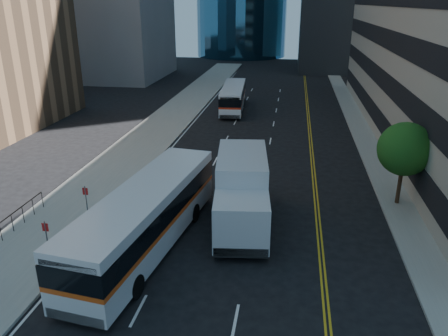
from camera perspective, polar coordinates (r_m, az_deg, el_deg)
name	(u,v)px	position (r m, az deg, el deg)	size (l,w,h in m)	color
ground	(236,264)	(21.53, 1.58, -12.38)	(160.00, 160.00, 0.00)	black
sidewalk_west	(168,121)	(46.22, -7.38, 6.07)	(5.00, 90.00, 0.15)	gray
sidewalk_east	(360,129)	(44.94, 17.36, 4.85)	(2.00, 90.00, 0.15)	gray
street_tree	(405,149)	(27.95, 22.56, 2.28)	(3.20, 3.20, 5.10)	#332114
bus_front	(146,216)	(22.24, -10.09, -6.24)	(4.39, 12.94, 3.27)	silver
bus_rear	(233,97)	(50.91, 1.21, 9.29)	(3.08, 10.89, 2.77)	white
box_truck	(242,191)	(24.13, 2.33, -3.06)	(3.61, 8.23, 3.82)	silver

